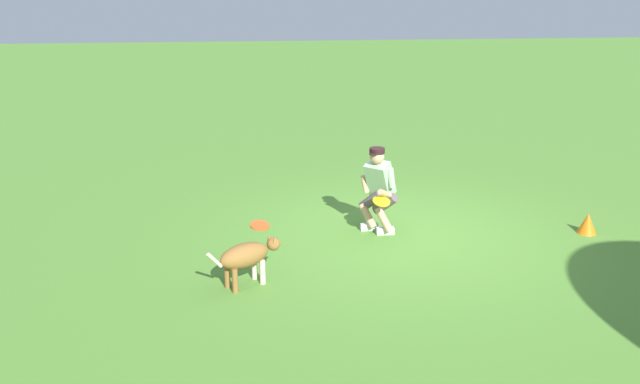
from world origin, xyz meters
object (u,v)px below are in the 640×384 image
(dog, at_px, (247,256))
(frisbee_held, at_px, (381,201))
(training_cone, at_px, (587,223))
(frisbee_flying, at_px, (260,225))
(person, at_px, (378,187))

(dog, distance_m, frisbee_held, 2.24)
(dog, height_order, training_cone, dog)
(frisbee_flying, bearing_deg, frisbee_held, -149.94)
(frisbee_flying, bearing_deg, training_cone, -168.24)
(frisbee_held, height_order, training_cone, frisbee_held)
(person, bearing_deg, frisbee_held, 38.35)
(person, distance_m, frisbee_flying, 2.23)
(person, height_order, frisbee_flying, person)
(frisbee_flying, distance_m, frisbee_held, 1.99)
(dog, distance_m, frisbee_flying, 0.41)
(dog, xyz_separation_m, training_cone, (-4.98, -1.20, -0.23))
(person, xyz_separation_m, dog, (1.91, 1.57, -0.32))
(frisbee_held, bearing_deg, person, -94.31)
(frisbee_held, bearing_deg, dog, 32.28)
(person, distance_m, training_cone, 3.14)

